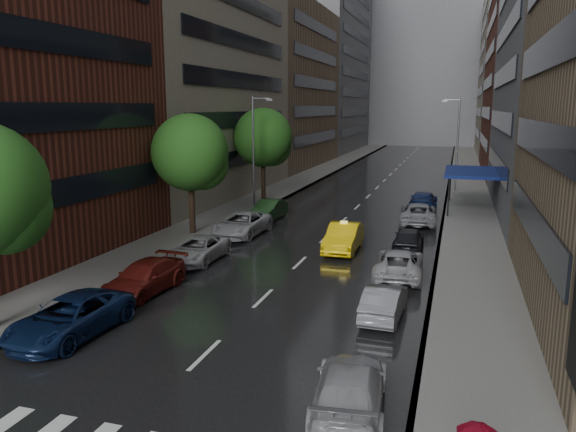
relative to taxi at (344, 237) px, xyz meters
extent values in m
plane|color=gray|center=(-1.76, -19.27, -0.81)|extent=(220.00, 220.00, 0.00)
cube|color=black|center=(-1.76, 30.73, -0.80)|extent=(14.00, 140.00, 0.01)
cube|color=gray|center=(-10.76, 30.73, -0.73)|extent=(4.00, 140.00, 0.15)
cube|color=gray|center=(7.24, 30.73, -0.73)|extent=(4.00, 140.00, 0.15)
cube|color=gray|center=(-16.76, 16.73, 16.19)|extent=(8.00, 28.00, 34.00)
cube|color=#937A5B|center=(-16.76, 44.73, 10.19)|extent=(8.00, 28.00, 22.00)
cube|color=slate|center=(-16.76, 74.73, 18.19)|extent=(8.00, 32.00, 38.00)
cube|color=slate|center=(13.24, 16.73, 11.19)|extent=(8.00, 28.00, 24.00)
cube|color=maroon|center=(13.24, 44.73, 17.19)|extent=(8.00, 28.00, 36.00)
cube|color=gray|center=(13.24, 74.73, 13.19)|extent=(8.00, 32.00, 28.00)
cube|color=slate|center=(-1.76, 98.73, 15.19)|extent=(40.00, 14.00, 32.00)
cylinder|color=#382619|center=(-10.36, 1.23, 1.36)|extent=(0.40, 0.40, 4.35)
sphere|color=#1E5116|center=(-10.36, 1.23, 4.63)|extent=(4.97, 4.97, 4.97)
cylinder|color=#382619|center=(-10.36, 15.38, 1.45)|extent=(0.40, 0.40, 4.53)
sphere|color=#1E5116|center=(-10.36, 15.38, 4.85)|extent=(5.18, 5.18, 5.18)
imported|color=yellow|center=(0.00, 0.00, 0.00)|extent=(1.79, 4.94, 1.62)
imported|color=#0D1B3C|center=(-7.16, -15.23, -0.08)|extent=(2.67, 5.38, 1.47)
imported|color=#601713|center=(-7.16, -10.08, -0.10)|extent=(2.36, 5.06, 1.43)
imported|color=#A9A8AE|center=(-7.16, -4.56, -0.15)|extent=(2.20, 4.77, 1.32)
imported|color=#A5A5AA|center=(-7.16, 2.00, -0.06)|extent=(2.73, 5.52, 1.50)
imported|color=#173217|center=(-7.16, 7.41, -0.06)|extent=(1.79, 4.60, 1.49)
imported|color=#A1A1A6|center=(3.64, -17.42, -0.11)|extent=(2.44, 4.98, 1.39)
imported|color=slate|center=(3.64, -9.97, -0.15)|extent=(1.56, 4.08, 1.33)
imported|color=#A9A9AE|center=(3.64, -4.25, -0.12)|extent=(2.51, 5.07, 1.38)
imported|color=black|center=(3.64, 1.08, -0.10)|extent=(1.74, 4.21, 1.43)
imported|color=gray|center=(3.64, 9.09, -0.04)|extent=(2.87, 5.69, 1.54)
imported|color=#0F1C47|center=(3.64, 14.97, -0.05)|extent=(2.12, 5.22, 1.51)
cylinder|color=gray|center=(-9.56, 10.73, 3.84)|extent=(0.18, 0.18, 9.00)
cube|color=gray|center=(-8.16, 10.73, 8.04)|extent=(0.50, 0.22, 0.16)
cylinder|color=gray|center=(6.04, 25.73, 3.84)|extent=(0.18, 0.18, 9.00)
cube|color=gray|center=(4.64, 25.73, 8.04)|extent=(0.50, 0.22, 0.16)
cube|color=navy|center=(7.24, 15.73, 2.34)|extent=(4.00, 8.00, 0.25)
cylinder|color=black|center=(5.64, 11.93, 0.84)|extent=(0.12, 0.12, 3.00)
cylinder|color=black|center=(5.64, 19.53, 0.84)|extent=(0.12, 0.12, 3.00)
camera|label=1|loc=(6.14, -31.55, 7.52)|focal=35.00mm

